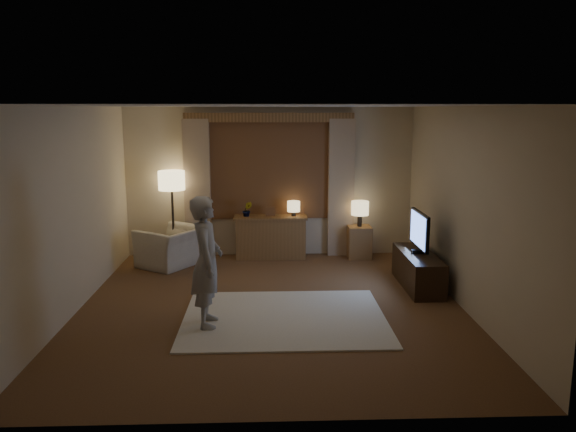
{
  "coord_description": "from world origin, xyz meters",
  "views": [
    {
      "loc": [
        -0.05,
        -7.02,
        2.57
      ],
      "look_at": [
        0.24,
        0.6,
        1.1
      ],
      "focal_mm": 35.0,
      "sensor_mm": 36.0,
      "label": 1
    }
  ],
  "objects_px": {
    "side_table": "(359,242)",
    "tv_stand": "(418,270)",
    "person": "(207,261)",
    "armchair": "(172,247)",
    "sideboard": "(271,238)"
  },
  "relations": [
    {
      "from": "person",
      "to": "sideboard",
      "type": "bearing_deg",
      "value": -16.84
    },
    {
      "from": "tv_stand",
      "to": "side_table",
      "type": "bearing_deg",
      "value": 109.67
    },
    {
      "from": "armchair",
      "to": "tv_stand",
      "type": "xyz_separation_m",
      "value": [
        3.78,
        -1.28,
        -0.07
      ]
    },
    {
      "from": "armchair",
      "to": "side_table",
      "type": "height_order",
      "value": "armchair"
    },
    {
      "from": "side_table",
      "to": "person",
      "type": "bearing_deg",
      "value": -127.12
    },
    {
      "from": "side_table",
      "to": "sideboard",
      "type": "bearing_deg",
      "value": 178.15
    },
    {
      "from": "side_table",
      "to": "tv_stand",
      "type": "bearing_deg",
      "value": -70.33
    },
    {
      "from": "tv_stand",
      "to": "armchair",
      "type": "bearing_deg",
      "value": 161.34
    },
    {
      "from": "sideboard",
      "to": "side_table",
      "type": "bearing_deg",
      "value": -1.85
    },
    {
      "from": "armchair",
      "to": "tv_stand",
      "type": "height_order",
      "value": "armchair"
    },
    {
      "from": "sideboard",
      "to": "tv_stand",
      "type": "relative_size",
      "value": 0.86
    },
    {
      "from": "side_table",
      "to": "person",
      "type": "xyz_separation_m",
      "value": [
        -2.32,
        -3.06,
        0.52
      ]
    },
    {
      "from": "tv_stand",
      "to": "person",
      "type": "bearing_deg",
      "value": -154.21
    },
    {
      "from": "tv_stand",
      "to": "person",
      "type": "xyz_separation_m",
      "value": [
        -2.91,
        -1.41,
        0.55
      ]
    },
    {
      "from": "armchair",
      "to": "sideboard",
      "type": "bearing_deg",
      "value": 138.27
    }
  ]
}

